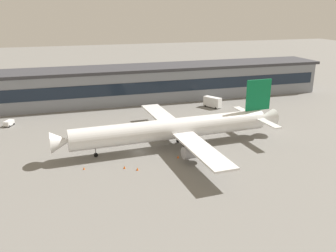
{
  "coord_description": "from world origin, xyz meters",
  "views": [
    {
      "loc": [
        -19.16,
        -90.12,
        37.91
      ],
      "look_at": [
        9.77,
        4.93,
        5.0
      ],
      "focal_mm": 38.5,
      "sensor_mm": 36.0,
      "label": 1
    }
  ],
  "objects_px": {
    "traffic_cone_3": "(84,168)",
    "traffic_cone_1": "(178,157)",
    "traffic_cone_0": "(137,169)",
    "airliner": "(175,129)",
    "traffic_cone_2": "(124,167)",
    "catering_truck": "(212,102)",
    "baggage_tug": "(9,123)"
  },
  "relations": [
    {
      "from": "traffic_cone_2",
      "to": "traffic_cone_0",
      "type": "bearing_deg",
      "value": -34.22
    },
    {
      "from": "airliner",
      "to": "traffic_cone_0",
      "type": "bearing_deg",
      "value": -137.95
    },
    {
      "from": "airliner",
      "to": "traffic_cone_0",
      "type": "height_order",
      "value": "airliner"
    },
    {
      "from": "traffic_cone_1",
      "to": "traffic_cone_2",
      "type": "bearing_deg",
      "value": -171.14
    },
    {
      "from": "baggage_tug",
      "to": "traffic_cone_2",
      "type": "relative_size",
      "value": 5.98
    },
    {
      "from": "traffic_cone_1",
      "to": "traffic_cone_3",
      "type": "distance_m",
      "value": 24.32
    },
    {
      "from": "airliner",
      "to": "baggage_tug",
      "type": "distance_m",
      "value": 58.52
    },
    {
      "from": "traffic_cone_0",
      "to": "catering_truck",
      "type": "bearing_deg",
      "value": 49.86
    },
    {
      "from": "traffic_cone_0",
      "to": "traffic_cone_1",
      "type": "relative_size",
      "value": 1.0
    },
    {
      "from": "airliner",
      "to": "traffic_cone_1",
      "type": "relative_size",
      "value": 91.34
    },
    {
      "from": "traffic_cone_1",
      "to": "traffic_cone_3",
      "type": "bearing_deg",
      "value": 179.77
    },
    {
      "from": "traffic_cone_3",
      "to": "traffic_cone_1",
      "type": "bearing_deg",
      "value": -0.23
    },
    {
      "from": "baggage_tug",
      "to": "traffic_cone_2",
      "type": "xyz_separation_m",
      "value": [
        30.96,
        -44.32,
        -0.74
      ]
    },
    {
      "from": "airliner",
      "to": "baggage_tug",
      "type": "bearing_deg",
      "value": 144.5
    },
    {
      "from": "baggage_tug",
      "to": "traffic_cone_0",
      "type": "relative_size",
      "value": 5.66
    },
    {
      "from": "airliner",
      "to": "traffic_cone_3",
      "type": "relative_size",
      "value": 115.73
    },
    {
      "from": "traffic_cone_1",
      "to": "traffic_cone_3",
      "type": "relative_size",
      "value": 1.27
    },
    {
      "from": "airliner",
      "to": "traffic_cone_0",
      "type": "relative_size",
      "value": 91.61
    },
    {
      "from": "airliner",
      "to": "catering_truck",
      "type": "height_order",
      "value": "airliner"
    },
    {
      "from": "catering_truck",
      "to": "traffic_cone_2",
      "type": "xyz_separation_m",
      "value": [
        -43.7,
        -46.52,
        -1.95
      ]
    },
    {
      "from": "catering_truck",
      "to": "traffic_cone_3",
      "type": "bearing_deg",
      "value": -140.37
    },
    {
      "from": "traffic_cone_0",
      "to": "traffic_cone_1",
      "type": "distance_m",
      "value": 12.62
    },
    {
      "from": "baggage_tug",
      "to": "traffic_cone_3",
      "type": "relative_size",
      "value": 7.15
    },
    {
      "from": "traffic_cone_2",
      "to": "traffic_cone_3",
      "type": "relative_size",
      "value": 1.2
    },
    {
      "from": "traffic_cone_0",
      "to": "traffic_cone_2",
      "type": "distance_m",
      "value": 3.43
    },
    {
      "from": "catering_truck",
      "to": "traffic_cone_2",
      "type": "distance_m",
      "value": 63.86
    },
    {
      "from": "airliner",
      "to": "catering_truck",
      "type": "relative_size",
      "value": 8.85
    },
    {
      "from": "catering_truck",
      "to": "traffic_cone_2",
      "type": "height_order",
      "value": "catering_truck"
    },
    {
      "from": "traffic_cone_1",
      "to": "catering_truck",
      "type": "bearing_deg",
      "value": 56.78
    },
    {
      "from": "catering_truck",
      "to": "baggage_tug",
      "type": "relative_size",
      "value": 1.83
    },
    {
      "from": "airliner",
      "to": "traffic_cone_2",
      "type": "relative_size",
      "value": 96.75
    },
    {
      "from": "traffic_cone_0",
      "to": "baggage_tug",
      "type": "bearing_deg",
      "value": 126.16
    }
  ]
}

